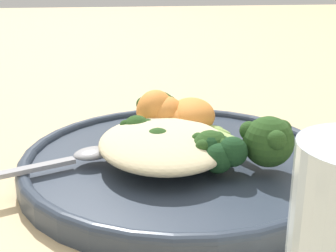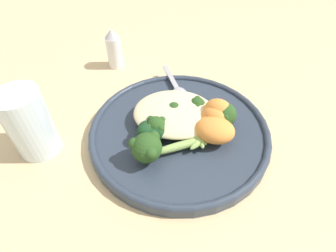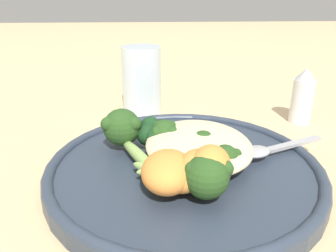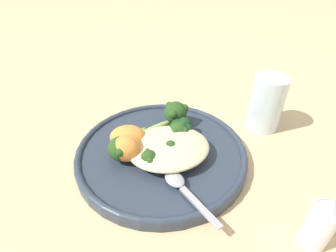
% 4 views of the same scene
% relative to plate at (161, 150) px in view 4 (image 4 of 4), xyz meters
% --- Properties ---
extents(ground_plane, '(4.00, 4.00, 0.00)m').
position_rel_plate_xyz_m(ground_plane, '(0.02, 0.00, -0.01)').
color(ground_plane, '#D6B784').
extents(plate, '(0.29, 0.29, 0.02)m').
position_rel_plate_xyz_m(plate, '(0.00, 0.00, 0.00)').
color(plate, '#2D3847').
rests_on(plate, ground_plane).
extents(quinoa_mound, '(0.14, 0.12, 0.03)m').
position_rel_plate_xyz_m(quinoa_mound, '(-0.01, 0.02, 0.02)').
color(quinoa_mound, beige).
rests_on(quinoa_mound, plate).
extents(broccoli_stalk_0, '(0.08, 0.09, 0.04)m').
position_rel_plate_xyz_m(broccoli_stalk_0, '(0.06, 0.01, 0.03)').
color(broccoli_stalk_0, '#8EB25B').
rests_on(broccoli_stalk_0, plate).
extents(broccoli_stalk_1, '(0.03, 0.10, 0.03)m').
position_rel_plate_xyz_m(broccoli_stalk_1, '(0.03, 0.02, 0.02)').
color(broccoli_stalk_1, '#8EB25B').
rests_on(broccoli_stalk_1, plate).
extents(broccoli_stalk_2, '(0.07, 0.08, 0.03)m').
position_rel_plate_xyz_m(broccoli_stalk_2, '(-0.00, 0.01, 0.02)').
color(broccoli_stalk_2, '#8EB25B').
rests_on(broccoli_stalk_2, plate).
extents(broccoli_stalk_3, '(0.10, 0.04, 0.03)m').
position_rel_plate_xyz_m(broccoli_stalk_3, '(-0.02, -0.02, 0.02)').
color(broccoli_stalk_3, '#8EB25B').
rests_on(broccoli_stalk_3, plate).
extents(broccoli_stalk_4, '(0.12, 0.07, 0.04)m').
position_rel_plate_xyz_m(broccoli_stalk_4, '(-0.04, -0.06, 0.03)').
color(broccoli_stalk_4, '#8EB25B').
rests_on(broccoli_stalk_4, plate).
extents(sweet_potato_chunk_0, '(0.06, 0.05, 0.04)m').
position_rel_plate_xyz_m(sweet_potato_chunk_0, '(0.06, 0.02, 0.03)').
color(sweet_potato_chunk_0, orange).
rests_on(sweet_potato_chunk_0, plate).
extents(sweet_potato_chunk_1, '(0.06, 0.05, 0.03)m').
position_rel_plate_xyz_m(sweet_potato_chunk_1, '(0.05, -0.00, 0.03)').
color(sweet_potato_chunk_1, orange).
rests_on(sweet_potato_chunk_1, plate).
extents(sweet_potato_chunk_2, '(0.06, 0.05, 0.04)m').
position_rel_plate_xyz_m(sweet_potato_chunk_2, '(0.06, 0.01, 0.03)').
color(sweet_potato_chunk_2, orange).
rests_on(sweet_potato_chunk_2, plate).
extents(sweet_potato_chunk_3, '(0.07, 0.06, 0.03)m').
position_rel_plate_xyz_m(sweet_potato_chunk_3, '(0.05, -0.02, 0.03)').
color(sweet_potato_chunk_3, orange).
rests_on(sweet_potato_chunk_3, plate).
extents(kale_tuft, '(0.04, 0.04, 0.03)m').
position_rel_plate_xyz_m(kale_tuft, '(-0.04, -0.02, 0.03)').
color(kale_tuft, '#193D1E').
rests_on(kale_tuft, plate).
extents(spoon, '(0.06, 0.11, 0.01)m').
position_rel_plate_xyz_m(spoon, '(-0.01, 0.10, 0.01)').
color(spoon, '#A3A3A8').
rests_on(spoon, plate).
extents(water_glass, '(0.06, 0.06, 0.11)m').
position_rel_plate_xyz_m(water_glass, '(-0.22, -0.04, 0.04)').
color(water_glass, silver).
rests_on(water_glass, ground_plane).
extents(salt_shaker, '(0.03, 0.03, 0.09)m').
position_rel_plate_xyz_m(salt_shaker, '(-0.15, 0.20, 0.03)').
color(salt_shaker, white).
rests_on(salt_shaker, ground_plane).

